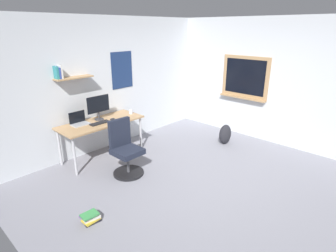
{
  "coord_description": "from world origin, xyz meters",
  "views": [
    {
      "loc": [
        -3.2,
        -2.19,
        2.38
      ],
      "look_at": [
        -0.11,
        0.71,
        0.85
      ],
      "focal_mm": 29.29,
      "sensor_mm": 36.0,
      "label": 1
    }
  ],
  "objects_px": {
    "monitor_primary": "(98,106)",
    "backpack": "(225,134)",
    "coffee_mug": "(131,112)",
    "laptop": "(79,121)",
    "book_stack_on_floor": "(91,217)",
    "keyboard": "(100,123)",
    "computer_mouse": "(112,119)",
    "office_chair": "(125,151)",
    "desk": "(101,125)"
  },
  "relations": [
    {
      "from": "laptop",
      "to": "book_stack_on_floor",
      "type": "bearing_deg",
      "value": -117.66
    },
    {
      "from": "keyboard",
      "to": "coffee_mug",
      "type": "distance_m",
      "value": 0.77
    },
    {
      "from": "book_stack_on_floor",
      "to": "office_chair",
      "type": "bearing_deg",
      "value": 30.96
    },
    {
      "from": "office_chair",
      "to": "laptop",
      "type": "height_order",
      "value": "same"
    },
    {
      "from": "coffee_mug",
      "to": "backpack",
      "type": "relative_size",
      "value": 0.21
    },
    {
      "from": "backpack",
      "to": "computer_mouse",
      "type": "bearing_deg",
      "value": 146.48
    },
    {
      "from": "monitor_primary",
      "to": "keyboard",
      "type": "distance_m",
      "value": 0.34
    },
    {
      "from": "computer_mouse",
      "to": "book_stack_on_floor",
      "type": "xyz_separation_m",
      "value": [
        -1.42,
        -1.41,
        -0.67
      ]
    },
    {
      "from": "book_stack_on_floor",
      "to": "coffee_mug",
      "type": "bearing_deg",
      "value": 37.42
    },
    {
      "from": "keyboard",
      "to": "computer_mouse",
      "type": "bearing_deg",
      "value": -0.0
    },
    {
      "from": "keyboard",
      "to": "coffee_mug",
      "type": "xyz_separation_m",
      "value": [
        0.77,
        0.05,
        0.04
      ]
    },
    {
      "from": "coffee_mug",
      "to": "office_chair",
      "type": "bearing_deg",
      "value": -135.01
    },
    {
      "from": "keyboard",
      "to": "coffee_mug",
      "type": "bearing_deg",
      "value": 3.71
    },
    {
      "from": "keyboard",
      "to": "computer_mouse",
      "type": "xyz_separation_m",
      "value": [
        0.28,
        -0.0,
        0.01
      ]
    },
    {
      "from": "coffee_mug",
      "to": "desk",
      "type": "bearing_deg",
      "value": 177.33
    },
    {
      "from": "desk",
      "to": "office_chair",
      "type": "relative_size",
      "value": 1.67
    },
    {
      "from": "desk",
      "to": "book_stack_on_floor",
      "type": "distance_m",
      "value": 2.02
    },
    {
      "from": "keyboard",
      "to": "backpack",
      "type": "distance_m",
      "value": 2.64
    },
    {
      "from": "book_stack_on_floor",
      "to": "laptop",
      "type": "bearing_deg",
      "value": 62.34
    },
    {
      "from": "monitor_primary",
      "to": "book_stack_on_floor",
      "type": "relative_size",
      "value": 1.83
    },
    {
      "from": "book_stack_on_floor",
      "to": "monitor_primary",
      "type": "bearing_deg",
      "value": 51.8
    },
    {
      "from": "desk",
      "to": "keyboard",
      "type": "xyz_separation_m",
      "value": [
        -0.08,
        -0.08,
        0.08
      ]
    },
    {
      "from": "laptop",
      "to": "backpack",
      "type": "xyz_separation_m",
      "value": [
        2.51,
        -1.53,
        -0.56
      ]
    },
    {
      "from": "keyboard",
      "to": "desk",
      "type": "bearing_deg",
      "value": 46.08
    },
    {
      "from": "monitor_primary",
      "to": "computer_mouse",
      "type": "relative_size",
      "value": 4.46
    },
    {
      "from": "keyboard",
      "to": "computer_mouse",
      "type": "height_order",
      "value": "computer_mouse"
    },
    {
      "from": "monitor_primary",
      "to": "coffee_mug",
      "type": "distance_m",
      "value": 0.7
    },
    {
      "from": "coffee_mug",
      "to": "book_stack_on_floor",
      "type": "distance_m",
      "value": 2.51
    },
    {
      "from": "laptop",
      "to": "book_stack_on_floor",
      "type": "height_order",
      "value": "laptop"
    },
    {
      "from": "desk",
      "to": "laptop",
      "type": "relative_size",
      "value": 5.11
    },
    {
      "from": "laptop",
      "to": "monitor_primary",
      "type": "xyz_separation_m",
      "value": [
        0.4,
        -0.05,
        0.22
      ]
    },
    {
      "from": "monitor_primary",
      "to": "backpack",
      "type": "xyz_separation_m",
      "value": [
        2.12,
        -1.49,
        -0.78
      ]
    },
    {
      "from": "laptop",
      "to": "backpack",
      "type": "relative_size",
      "value": 0.72
    },
    {
      "from": "office_chair",
      "to": "monitor_primary",
      "type": "bearing_deg",
      "value": 81.51
    },
    {
      "from": "laptop",
      "to": "monitor_primary",
      "type": "height_order",
      "value": "monitor_primary"
    },
    {
      "from": "office_chair",
      "to": "keyboard",
      "type": "relative_size",
      "value": 2.57
    },
    {
      "from": "monitor_primary",
      "to": "backpack",
      "type": "distance_m",
      "value": 2.7
    },
    {
      "from": "coffee_mug",
      "to": "keyboard",
      "type": "bearing_deg",
      "value": -176.29
    },
    {
      "from": "office_chair",
      "to": "backpack",
      "type": "bearing_deg",
      "value": -13.84
    },
    {
      "from": "desk",
      "to": "monitor_primary",
      "type": "bearing_deg",
      "value": 69.6
    },
    {
      "from": "office_chair",
      "to": "book_stack_on_floor",
      "type": "bearing_deg",
      "value": -149.04
    },
    {
      "from": "laptop",
      "to": "coffee_mug",
      "type": "height_order",
      "value": "laptop"
    },
    {
      "from": "office_chair",
      "to": "coffee_mug",
      "type": "distance_m",
      "value": 1.18
    },
    {
      "from": "office_chair",
      "to": "computer_mouse",
      "type": "relative_size",
      "value": 9.13
    },
    {
      "from": "office_chair",
      "to": "laptop",
      "type": "bearing_deg",
      "value": 104.74
    },
    {
      "from": "desk",
      "to": "laptop",
      "type": "distance_m",
      "value": 0.41
    },
    {
      "from": "book_stack_on_floor",
      "to": "keyboard",
      "type": "bearing_deg",
      "value": 51.06
    },
    {
      "from": "desk",
      "to": "book_stack_on_floor",
      "type": "bearing_deg",
      "value": -129.23
    },
    {
      "from": "backpack",
      "to": "office_chair",
      "type": "bearing_deg",
      "value": 166.16
    },
    {
      "from": "desk",
      "to": "monitor_primary",
      "type": "relative_size",
      "value": 3.41
    }
  ]
}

